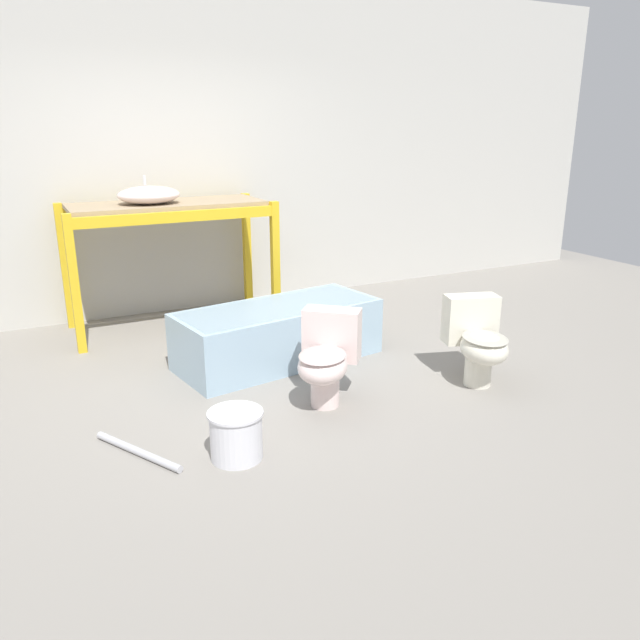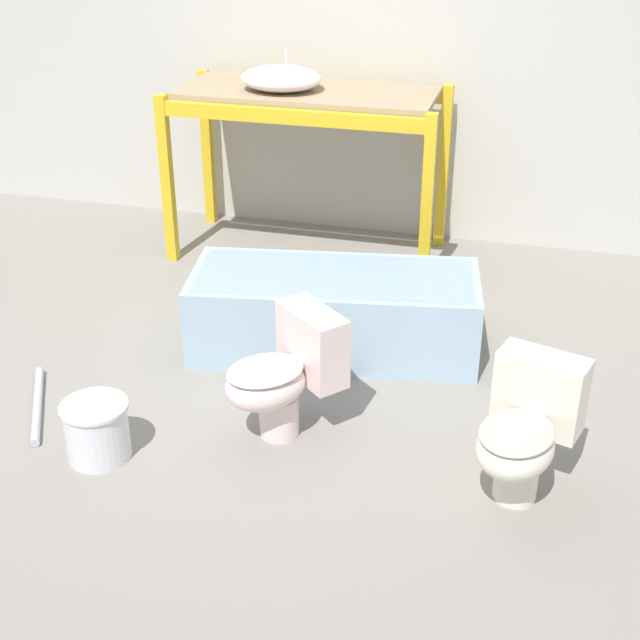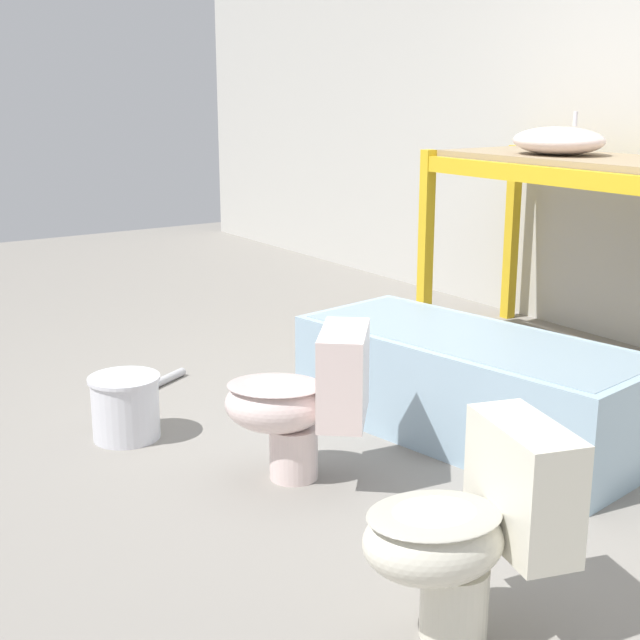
% 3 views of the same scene
% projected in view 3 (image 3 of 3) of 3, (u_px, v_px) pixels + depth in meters
% --- Properties ---
extents(ground_plane, '(12.00, 12.00, 0.00)m').
position_uv_depth(ground_plane, '(371.00, 422.00, 4.15)').
color(ground_plane, gray).
extents(shelving_rack, '(1.83, 0.82, 1.15)m').
position_uv_depth(shelving_rack, '(585.00, 191.00, 4.89)').
color(shelving_rack, gold).
rests_on(shelving_rack, ground_plane).
extents(sink_basin, '(0.53, 0.46, 0.23)m').
position_uv_depth(sink_basin, '(559.00, 141.00, 4.92)').
color(sink_basin, silver).
rests_on(sink_basin, shelving_rack).
extents(bathtub_main, '(1.69, 0.91, 0.46)m').
position_uv_depth(bathtub_main, '(471.00, 378.00, 3.95)').
color(bathtub_main, '#99B7CC').
rests_on(bathtub_main, ground_plane).
extents(toilet_near, '(0.63, 0.65, 0.62)m').
position_uv_depth(toilet_near, '(303.00, 398.00, 3.48)').
color(toilet_near, silver).
rests_on(toilet_near, ground_plane).
extents(toilet_far, '(0.50, 0.64, 0.62)m').
position_uv_depth(toilet_far, '(470.00, 526.00, 2.47)').
color(toilet_far, silver).
rests_on(toilet_far, ground_plane).
extents(bucket_white, '(0.32, 0.32, 0.29)m').
position_uv_depth(bucket_white, '(125.00, 406.00, 3.93)').
color(bucket_white, silver).
rests_on(bucket_white, ground_plane).
extents(loose_pipe, '(0.37, 0.63, 0.04)m').
position_uv_depth(loose_pipe, '(142.00, 390.00, 4.52)').
color(loose_pipe, '#B7B7BC').
rests_on(loose_pipe, ground_plane).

